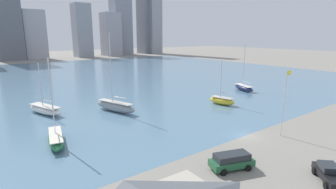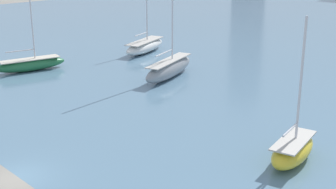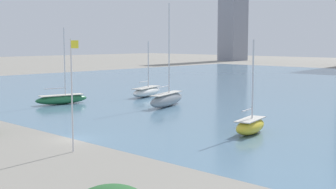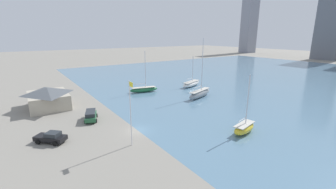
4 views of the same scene
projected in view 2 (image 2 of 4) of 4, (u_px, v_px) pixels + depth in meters
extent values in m
plane|color=gray|center=(18.00, 177.00, 30.93)|extent=(500.00, 500.00, 0.00)
ellipsoid|color=white|center=(145.00, 47.00, 66.41)|extent=(5.62, 9.87, 1.70)
cube|color=#BCB7AD|center=(145.00, 41.00, 66.17)|extent=(4.61, 8.09, 0.10)
cube|color=#2D2D33|center=(145.00, 50.00, 66.56)|extent=(0.73, 1.68, 0.76)
cylinder|color=silver|center=(147.00, 10.00, 65.49)|extent=(0.18, 0.18, 8.38)
cylinder|color=silver|center=(141.00, 34.00, 64.95)|extent=(1.31, 3.31, 0.14)
ellipsoid|color=gray|center=(169.00, 69.00, 53.75)|extent=(5.16, 10.55, 2.06)
cube|color=#BCB7AD|center=(169.00, 61.00, 53.45)|extent=(4.23, 8.65, 0.10)
cube|color=#2D2D33|center=(169.00, 74.00, 53.92)|extent=(0.75, 1.84, 0.93)
cylinder|color=silver|center=(164.00, 53.00, 52.06)|extent=(1.40, 3.86, 0.14)
ellipsoid|color=yellow|center=(293.00, 151.00, 32.93)|extent=(3.44, 6.38, 1.67)
cube|color=#BCB7AD|center=(294.00, 140.00, 32.69)|extent=(2.82, 5.23, 0.10)
cube|color=#2D2D33|center=(292.00, 157.00, 33.07)|extent=(0.39, 1.10, 0.75)
cylinder|color=silver|center=(301.00, 79.00, 31.72)|extent=(0.18, 0.18, 8.59)
cylinder|color=silver|center=(290.00, 129.00, 31.57)|extent=(0.75, 2.80, 0.14)
ellipsoid|color=#236B3D|center=(30.00, 65.00, 56.76)|extent=(3.77, 8.90, 1.50)
cube|color=beige|center=(30.00, 59.00, 56.55)|extent=(3.09, 7.30, 0.10)
cube|color=#2D2D33|center=(31.00, 68.00, 56.89)|extent=(0.47, 1.56, 0.67)
cylinder|color=silver|center=(31.00, 14.00, 55.21)|extent=(0.18, 0.18, 10.79)
cylinder|color=silver|center=(20.00, 51.00, 55.64)|extent=(0.83, 3.39, 0.14)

